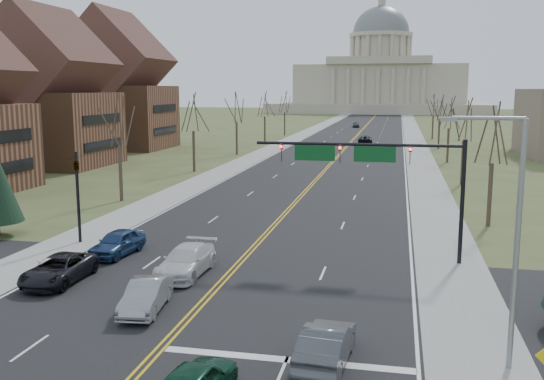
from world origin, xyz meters
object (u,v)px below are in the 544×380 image
at_px(signal_mast, 374,163).
at_px(signal_left, 77,187).
at_px(car_nb_outer_lead, 326,344).
at_px(car_sb_inner_second, 186,261).
at_px(car_sb_outer_lead, 59,269).
at_px(car_far_nb, 365,140).
at_px(car_sb_inner_lead, 146,296).
at_px(car_sb_outer_second, 117,243).
at_px(street_light, 510,227).
at_px(car_far_sb, 356,125).

xyz_separation_m(signal_mast, signal_left, (-18.95, 0.00, -2.05)).
xyz_separation_m(car_nb_outer_lead, car_sb_inner_second, (-8.72, 9.25, 0.02)).
distance_m(car_nb_outer_lead, car_sb_outer_lead, 16.19).
xyz_separation_m(signal_left, car_far_nb, (14.32, 77.30, -2.94)).
bearing_deg(signal_mast, car_sb_inner_lead, -131.70).
relative_size(signal_mast, car_sb_outer_second, 2.70).
bearing_deg(signal_mast, car_sb_outer_second, -171.04).
relative_size(street_light, car_far_sb, 2.10).
bearing_deg(car_sb_inner_lead, car_nb_outer_lead, -30.51).
distance_m(signal_left, car_far_sb, 125.55).
bearing_deg(car_far_nb, car_far_sb, -87.42).
distance_m(car_nb_outer_lead, car_sb_inner_lead, 9.42).
relative_size(car_nb_outer_lead, car_sb_inner_second, 0.86).
bearing_deg(car_sb_outer_second, signal_left, 153.81).
bearing_deg(car_sb_outer_lead, street_light, -15.97).
height_order(car_sb_inner_second, car_far_sb, car_sb_inner_second).
relative_size(car_nb_outer_lead, car_sb_outer_lead, 0.90).
xyz_separation_m(signal_left, car_sb_outer_second, (3.82, -2.39, -2.94)).
height_order(street_light, car_nb_outer_lead, street_light).
relative_size(car_sb_outer_second, car_far_nb, 0.82).
distance_m(signal_left, car_sb_inner_second, 11.04).
height_order(car_nb_outer_lead, car_sb_inner_lead, car_nb_outer_lead).
bearing_deg(car_far_sb, signal_left, -100.31).
bearing_deg(street_light, car_nb_outer_lead, -170.75).
height_order(signal_left, street_light, street_light).
xyz_separation_m(signal_left, car_sb_outer_lead, (3.21, -7.89, -3.00)).
distance_m(car_sb_inner_lead, car_far_sb, 135.97).
bearing_deg(signal_left, car_sb_inner_lead, -49.19).
bearing_deg(car_nb_outer_lead, signal_left, -34.56).
bearing_deg(signal_left, car_far_nb, 79.51).
xyz_separation_m(car_sb_inner_lead, car_sb_outer_lead, (-6.12, 2.91, -0.00)).
relative_size(signal_left, car_nb_outer_lead, 1.32).
relative_size(street_light, car_sb_inner_second, 1.71).
distance_m(car_nb_outer_lead, car_sb_inner_second, 12.71).
relative_size(car_nb_outer_lead, car_far_nb, 0.83).
bearing_deg(car_sb_outer_lead, car_sb_outer_second, 82.56).
relative_size(car_sb_outer_lead, car_sb_inner_second, 0.95).
relative_size(car_sb_inner_lead, car_far_nb, 0.79).
height_order(street_light, car_sb_outer_lead, street_light).
xyz_separation_m(street_light, car_sb_outer_second, (-20.41, 11.11, -4.45)).
bearing_deg(signal_mast, car_sb_inner_second, -151.49).
bearing_deg(signal_mast, signal_left, 180.00).
bearing_deg(signal_left, street_light, -29.12).
relative_size(car_sb_outer_lead, car_sb_outer_second, 1.13).
distance_m(car_nb_outer_lead, car_far_nb, 91.90).
relative_size(car_sb_outer_second, car_far_sb, 1.04).
bearing_deg(signal_mast, car_far_sb, 94.39).
height_order(signal_left, car_nb_outer_lead, signal_left).
xyz_separation_m(street_light, car_sb_inner_lead, (-14.91, 2.70, -4.51)).
xyz_separation_m(signal_left, street_light, (24.24, -13.50, 1.51)).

